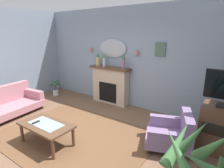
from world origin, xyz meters
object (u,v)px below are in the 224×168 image
Objects in this scene: mantel_vase_centre at (124,61)px; potted_plant_small_fern at (55,87)px; mantel_vase_left at (98,59)px; tv_cabinet at (224,130)px; coffee_table at (46,127)px; fireplace at (110,85)px; wall_sconce_right at (137,52)px; floral_couch at (6,104)px; framed_picture at (160,49)px; wall_sconce_left at (91,49)px; mantel_vase_right at (104,60)px; wall_mirror at (113,48)px; tv_remote at (36,122)px; armchair_in_corner at (173,133)px.

mantel_vase_centre is 2.80m from potted_plant_small_fern.
mantel_vase_left is 3.87m from tv_cabinet.
coffee_table is 3.15m from potted_plant_small_fern.
wall_sconce_right reaches higher than fireplace.
mantel_vase_centre is at bearing 46.37° from floral_couch.
mantel_vase_left is at bearing -174.73° from wall_sconce_right.
wall_sconce_right is 0.66m from framed_picture.
wall_sconce_left is at bearing -178.54° from framed_picture.
wall_mirror is (0.20, 0.17, 0.34)m from mantel_vase_right.
wall_sconce_right is 3.81m from floral_couch.
potted_plant_small_fern is (-2.52, -0.50, -1.11)m from mantel_vase_centre.
mantel_vase_left is at bearing 102.32° from tv_remote.
framed_picture reaches higher than armchair_in_corner.
framed_picture is 0.40× the size of tv_cabinet.
tv_remote is (-0.37, -2.67, -0.95)m from mantel_vase_centre.
fireplace is at bearing 14.62° from potted_plant_small_fern.
wall_sconce_right is 0.88× the size of tv_remote.
wall_mirror is at bearing 40.36° from mantel_vase_right.
wall_mirror is at bearing 149.41° from armchair_in_corner.
coffee_table is (0.33, -2.61, -0.19)m from fireplace.
wall_sconce_left is at bearing 163.30° from mantel_vase_left.
wall_sconce_left reaches higher than mantel_vase_left.
potted_plant_small_fern reaches higher than tv_remote.
tv_remote is (0.58, -2.67, -0.91)m from mantel_vase_left.
wall_sconce_right is 3.24m from potted_plant_small_fern.
fireplace reaches higher than floral_couch.
fireplace is 3.78× the size of framed_picture.
mantel_vase_left is 0.25m from mantel_vase_right.
wall_mirror is 3.12m from armchair_in_corner.
tv_cabinet is (3.66, -0.87, -0.91)m from mantel_vase_left.
armchair_in_corner is at bearing 14.87° from floral_couch.
wall_mirror is 0.85m from wall_sconce_right.
mantel_vase_right reaches higher than floral_couch.
floral_couch is at bearing -118.73° from mantel_vase_left.
wall_sconce_right is at bearing 6.52° from mantel_vase_right.
tv_remote is 0.15× the size of armchair_in_corner.
tv_cabinet is at bearing -4.09° from potted_plant_small_fern.
mantel_vase_right is at bearing 15.32° from potted_plant_small_fern.
mantel_vase_right is 2.65× the size of tv_remote.
wall_sconce_left is 1.70m from wall_sconce_right.
wall_sconce_left is at bearing 166.23° from tv_cabinet.
coffee_table is at bearing -78.38° from mantel_vase_right.
framed_picture is (0.65, 0.06, 0.09)m from wall_sconce_right.
framed_picture is (1.00, 0.18, 0.35)m from mantel_vase_centre.
floral_couch is (-1.73, -2.51, -1.39)m from wall_mirror.
framed_picture is at bearing 5.77° from fireplace.
framed_picture reaches higher than fireplace.
mantel_vase_left is 0.99× the size of mantel_vase_centre.
mantel_vase_left is at bearing 156.34° from armchair_in_corner.
mantel_vase_left is 0.39× the size of coffee_table.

